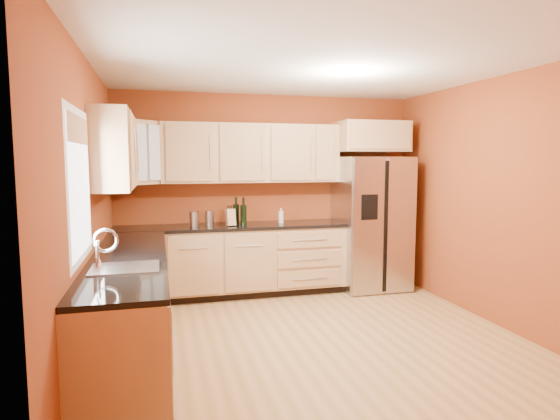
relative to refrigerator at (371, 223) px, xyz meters
name	(u,v)px	position (x,y,z in m)	size (l,w,h in m)	color
floor	(315,340)	(-1.35, -1.62, -0.89)	(4.00, 4.00, 0.00)	olive
ceiling	(317,65)	(-1.35, -1.62, 1.71)	(4.00, 4.00, 0.00)	silver
wall_back	(268,193)	(-1.35, 0.38, 0.41)	(4.00, 0.04, 2.60)	maroon
wall_front	(440,242)	(-1.35, -3.62, 0.41)	(4.00, 0.04, 2.60)	maroon
wall_left	(88,213)	(-3.35, -1.62, 0.41)	(0.04, 4.00, 2.60)	maroon
wall_right	(497,202)	(0.65, -1.62, 0.41)	(0.04, 4.00, 2.60)	maroon
base_cabinets_back	(232,262)	(-1.90, 0.07, -0.45)	(2.90, 0.60, 0.88)	tan
base_cabinets_left	(130,310)	(-3.05, -1.62, -0.45)	(0.60, 2.80, 0.88)	tan
countertop_back	(231,226)	(-1.90, 0.06, 0.01)	(2.90, 0.62, 0.04)	black
countertop_left	(129,258)	(-3.04, -1.62, 0.01)	(0.62, 2.80, 0.04)	black
upper_cabinets_back	(252,153)	(-1.60, 0.21, 0.94)	(2.30, 0.33, 0.75)	tan
upper_cabinets_left	(115,151)	(-3.19, -0.90, 0.94)	(0.33, 1.35, 0.75)	tan
corner_upper_cabinet	(137,153)	(-3.02, 0.04, 0.94)	(0.62, 0.33, 0.75)	tan
over_fridge_cabinet	(370,137)	(0.00, 0.07, 1.16)	(0.92, 0.60, 0.40)	tan
refrigerator	(371,223)	(0.00, 0.00, 0.00)	(0.90, 0.75, 1.78)	#AAAAAF
window	(80,186)	(-3.33, -2.12, 0.66)	(0.03, 0.90, 1.00)	white
sink_faucet	(124,249)	(-3.04, -2.12, 0.18)	(0.50, 0.42, 0.30)	silver
canister_left	(194,219)	(-2.36, 0.03, 0.12)	(0.12, 0.12, 0.19)	#AAAAAF
canister_right	(210,218)	(-2.17, 0.11, 0.12)	(0.11, 0.11, 0.18)	#AAAAAF
wine_bottle_a	(243,211)	(-1.75, 0.00, 0.21)	(0.08, 0.08, 0.35)	black
wine_bottle_b	(236,211)	(-1.83, 0.12, 0.21)	(0.08, 0.08, 0.35)	black
knife_block	(231,217)	(-1.92, -0.01, 0.13)	(0.10, 0.10, 0.21)	tan
soap_dispenser	(281,216)	(-1.24, 0.09, 0.13)	(0.07, 0.07, 0.19)	silver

